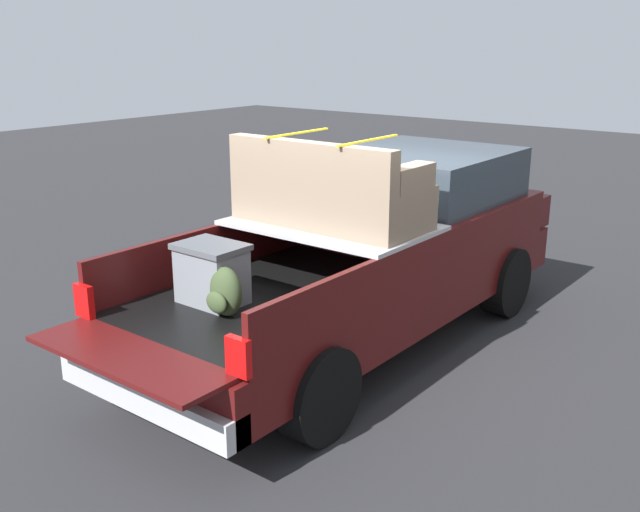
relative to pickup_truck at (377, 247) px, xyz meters
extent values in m
plane|color=#262628|center=(-0.38, 0.00, -0.96)|extent=(40.00, 40.00, 0.00)
cube|color=#470F0F|center=(-0.38, 0.00, -0.35)|extent=(5.50, 1.92, 0.47)
cube|color=black|center=(-1.58, 0.00, -0.09)|extent=(2.80, 1.80, 0.04)
cube|color=#470F0F|center=(-1.58, 0.93, 0.14)|extent=(2.80, 0.06, 0.50)
cube|color=#470F0F|center=(-1.58, -0.93, 0.14)|extent=(2.80, 0.06, 0.50)
cube|color=#470F0F|center=(-0.21, 0.00, 0.14)|extent=(0.06, 1.80, 0.50)
cube|color=#470F0F|center=(-3.26, 0.00, -0.09)|extent=(0.55, 1.80, 0.04)
cube|color=#B2B2B7|center=(-0.81, 0.00, 0.41)|extent=(1.25, 1.92, 0.04)
cube|color=#470F0F|center=(0.97, 0.00, 0.14)|extent=(2.30, 1.92, 0.50)
cube|color=#2D3842|center=(0.87, 0.00, 0.66)|extent=(1.94, 1.76, 0.55)
cube|color=#470F0F|center=(2.32, 0.00, 0.08)|extent=(0.40, 1.82, 0.38)
cube|color=#B2B2B7|center=(-3.10, 0.00, -0.46)|extent=(0.24, 1.92, 0.24)
cube|color=red|center=(-3.00, 0.88, 0.07)|extent=(0.06, 0.20, 0.28)
cube|color=red|center=(-3.00, -0.88, 0.07)|extent=(0.06, 0.20, 0.28)
cylinder|color=black|center=(1.37, 0.88, -0.56)|extent=(0.80, 0.30, 0.80)
cylinder|color=black|center=(1.37, -0.88, -0.56)|extent=(0.80, 0.30, 0.80)
cylinder|color=black|center=(-2.13, 0.88, -0.56)|extent=(0.80, 0.30, 0.80)
cylinder|color=black|center=(-2.13, -0.88, -0.56)|extent=(0.80, 0.30, 0.80)
cube|color=slate|center=(-2.11, 0.30, 0.17)|extent=(0.40, 0.55, 0.48)
cube|color=#505359|center=(-2.11, 0.30, 0.43)|extent=(0.44, 0.59, 0.05)
ellipsoid|color=#384728|center=(-2.26, -0.02, 0.14)|extent=(0.20, 0.32, 0.42)
ellipsoid|color=#384728|center=(-2.37, -0.02, 0.07)|extent=(0.09, 0.22, 0.19)
cube|color=#84705B|center=(-0.81, 0.00, 0.64)|extent=(0.84, 1.85, 0.42)
cube|color=#84705B|center=(-1.15, 0.00, 1.05)|extent=(0.16, 1.85, 0.40)
cube|color=#84705B|center=(-0.76, 0.82, 0.96)|extent=(0.60, 0.20, 0.22)
cube|color=#84705B|center=(-0.76, -0.83, 0.96)|extent=(0.60, 0.20, 0.22)
cube|color=yellow|center=(-0.81, 0.41, 1.26)|extent=(0.94, 0.03, 0.02)
cube|color=yellow|center=(-0.81, -0.42, 1.26)|extent=(0.94, 0.03, 0.02)
camera|label=1|loc=(-6.21, -4.10, 2.14)|focal=40.71mm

